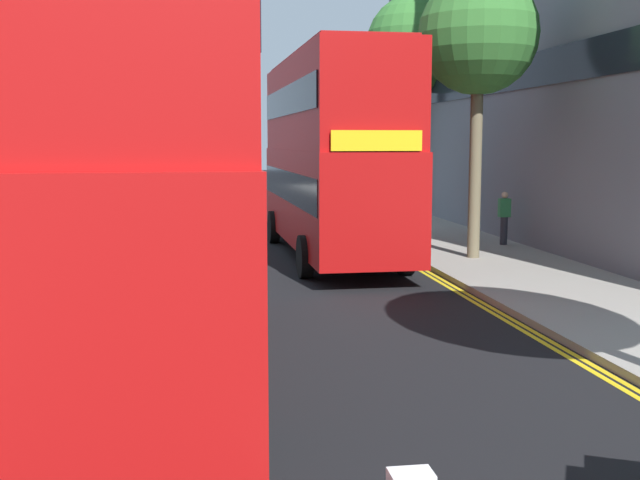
# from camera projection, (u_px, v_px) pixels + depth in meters

# --- Properties ---
(sidewalk_right) EXTENTS (4.00, 80.00, 0.14)m
(sidewalk_right) POSITION_uv_depth(u_px,v_px,m) (547.00, 283.00, 17.87)
(sidewalk_right) COLOR gray
(sidewalk_right) RESTS_ON ground
(kerb_line_outer) EXTENTS (0.10, 56.00, 0.01)m
(kerb_line_outer) POSITION_uv_depth(u_px,v_px,m) (491.00, 307.00, 15.60)
(kerb_line_outer) COLOR yellow
(kerb_line_outer) RESTS_ON ground
(kerb_line_inner) EXTENTS (0.10, 56.00, 0.01)m
(kerb_line_inner) POSITION_uv_depth(u_px,v_px,m) (483.00, 308.00, 15.58)
(kerb_line_inner) COLOR yellow
(kerb_line_inner) RESTS_ON ground
(double_decker_bus_away) EXTENTS (3.16, 10.90, 5.64)m
(double_decker_bus_away) POSITION_uv_depth(u_px,v_px,m) (129.00, 159.00, 11.16)
(double_decker_bus_away) COLOR #B20F0F
(double_decker_bus_away) RESTS_ON ground
(double_decker_bus_oncoming) EXTENTS (2.94, 10.85, 5.64)m
(double_decker_bus_oncoming) POSITION_uv_depth(u_px,v_px,m) (331.00, 150.00, 22.11)
(double_decker_bus_oncoming) COLOR #B20F0F
(double_decker_bus_oncoming) RESTS_ON ground
(pedestrian_far) EXTENTS (0.34, 0.22, 1.62)m
(pedestrian_far) POSITION_uv_depth(u_px,v_px,m) (504.00, 217.00, 23.93)
(pedestrian_far) COLOR #2D2D38
(pedestrian_far) RESTS_ON sidewalk_right
(street_tree_near) EXTENTS (4.12, 4.12, 9.27)m
(street_tree_near) POSITION_uv_depth(u_px,v_px,m) (415.00, 45.00, 33.23)
(street_tree_near) COLOR #6B6047
(street_tree_near) RESTS_ON sidewalk_right
(street_tree_mid) EXTENTS (3.17, 3.17, 7.52)m
(street_tree_mid) POSITION_uv_depth(u_px,v_px,m) (478.00, 36.00, 20.67)
(street_tree_mid) COLOR #6B6047
(street_tree_mid) RESTS_ON sidewalk_right
(townhouse_terrace_right) EXTENTS (10.08, 28.00, 14.08)m
(townhouse_terrace_right) POSITION_uv_depth(u_px,v_px,m) (621.00, 33.00, 27.63)
(townhouse_terrace_right) COLOR slate
(townhouse_terrace_right) RESTS_ON ground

